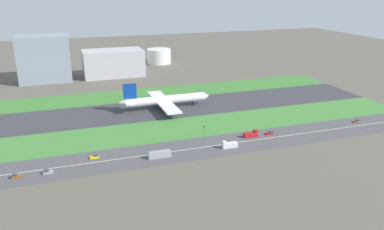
# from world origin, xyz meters

# --- Properties ---
(ground_plane) EXTENTS (800.00, 800.00, 0.00)m
(ground_plane) POSITION_xyz_m (0.00, 0.00, 0.00)
(ground_plane) COLOR #5B564C
(runway) EXTENTS (280.00, 46.00, 0.10)m
(runway) POSITION_xyz_m (0.00, 0.00, 0.05)
(runway) COLOR #38383D
(runway) RESTS_ON ground_plane
(grass_median_north) EXTENTS (280.00, 36.00, 0.10)m
(grass_median_north) POSITION_xyz_m (0.00, 41.00, 0.05)
(grass_median_north) COLOR #3D7A33
(grass_median_north) RESTS_ON ground_plane
(grass_median_south) EXTENTS (280.00, 36.00, 0.10)m
(grass_median_south) POSITION_xyz_m (0.00, -41.00, 0.05)
(grass_median_south) COLOR #427F38
(grass_median_south) RESTS_ON ground_plane
(highway) EXTENTS (280.00, 28.00, 0.10)m
(highway) POSITION_xyz_m (0.00, -73.00, 0.05)
(highway) COLOR #4C4C4F
(highway) RESTS_ON ground_plane
(highway_centerline) EXTENTS (266.00, 0.50, 0.01)m
(highway_centerline) POSITION_xyz_m (0.00, -73.00, 0.11)
(highway_centerline) COLOR silver
(highway_centerline) RESTS_ON highway
(airliner) EXTENTS (65.00, 56.00, 19.70)m
(airliner) POSITION_xyz_m (-12.37, 0.00, 6.23)
(airliner) COLOR white
(airliner) RESTS_ON runway
(car_1) EXTENTS (4.40, 1.80, 2.00)m
(car_1) POSITION_xyz_m (-89.25, -78.00, 0.92)
(car_1) COLOR #99999E
(car_1) RESTS_ON highway
(truck_1) EXTENTS (8.40, 2.50, 4.00)m
(truck_1) POSITION_xyz_m (20.35, -68.00, 1.67)
(truck_1) COLOR #B2191E
(truck_1) RESTS_ON highway
(car_2) EXTENTS (4.40, 1.80, 2.00)m
(car_2) POSITION_xyz_m (94.68, -68.00, 0.92)
(car_2) COLOR brown
(car_2) RESTS_ON highway
(car_4) EXTENTS (4.40, 1.80, 2.00)m
(car_4) POSITION_xyz_m (-66.84, -68.00, 0.92)
(car_4) COLOR yellow
(car_4) RESTS_ON highway
(car_3) EXTENTS (4.40, 1.80, 2.00)m
(car_3) POSITION_xyz_m (32.62, -68.00, 0.92)
(car_3) COLOR #B2191E
(car_3) RESTS_ON highway
(truck_0) EXTENTS (8.40, 2.50, 4.00)m
(truck_0) POSITION_xyz_m (2.32, -78.00, 1.67)
(truck_0) COLOR silver
(truck_0) RESTS_ON highway
(bus_0) EXTENTS (11.60, 2.50, 3.50)m
(bus_0) POSITION_xyz_m (-35.97, -78.00, 1.82)
(bus_0) COLOR #99999E
(bus_0) RESTS_ON highway
(car_0) EXTENTS (4.40, 1.80, 2.00)m
(car_0) POSITION_xyz_m (-102.68, -78.00, 0.92)
(car_0) COLOR brown
(car_0) RESTS_ON highway
(traffic_light) EXTENTS (0.36, 0.50, 7.20)m
(traffic_light) POSITION_xyz_m (-5.18, -60.01, 4.29)
(traffic_light) COLOR #4C4C51
(traffic_light) RESTS_ON highway
(terminal_building) EXTENTS (43.77, 29.96, 40.28)m
(terminal_building) POSITION_xyz_m (-90.00, 114.00, 20.14)
(terminal_building) COLOR gray
(terminal_building) RESTS_ON ground_plane
(hangar_building) EXTENTS (54.83, 29.39, 24.33)m
(hangar_building) POSITION_xyz_m (-29.76, 114.00, 12.16)
(hangar_building) COLOR #B2B2B7
(hangar_building) RESTS_ON ground_plane
(fuel_tank_west) EXTENTS (19.47, 19.47, 14.97)m
(fuel_tank_west) POSITION_xyz_m (-6.36, 159.00, 7.49)
(fuel_tank_west) COLOR silver
(fuel_tank_west) RESTS_ON ground_plane
(fuel_tank_centre) EXTENTS (25.62, 25.62, 15.49)m
(fuel_tank_centre) POSITION_xyz_m (25.71, 159.00, 7.75)
(fuel_tank_centre) COLOR silver
(fuel_tank_centre) RESTS_ON ground_plane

